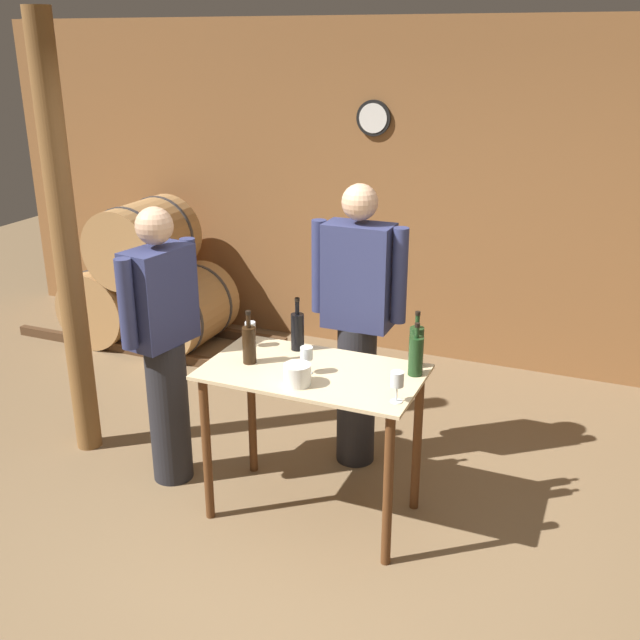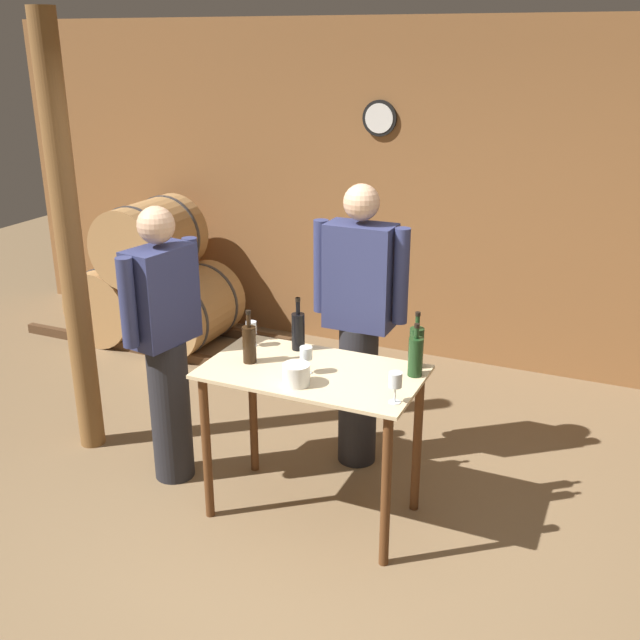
% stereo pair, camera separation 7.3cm
% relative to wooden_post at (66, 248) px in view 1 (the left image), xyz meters
% --- Properties ---
extents(ground_plane, '(14.00, 14.00, 0.00)m').
position_rel_wooden_post_xyz_m(ground_plane, '(1.78, -0.54, -1.35)').
color(ground_plane, brown).
extents(back_wall, '(8.40, 0.08, 2.70)m').
position_rel_wooden_post_xyz_m(back_wall, '(1.78, 2.37, 0.00)').
color(back_wall, brown).
rests_on(back_wall, ground_plane).
extents(barrel_rack, '(2.36, 0.80, 1.26)m').
position_rel_wooden_post_xyz_m(barrel_rack, '(-0.69, 1.71, -0.83)').
color(barrel_rack, '#4C331E').
rests_on(barrel_rack, ground_plane).
extents(tasting_table, '(1.15, 0.65, 0.88)m').
position_rel_wooden_post_xyz_m(tasting_table, '(1.67, -0.12, -0.64)').
color(tasting_table, beige).
rests_on(tasting_table, ground_plane).
extents(wooden_post, '(0.16, 0.16, 2.70)m').
position_rel_wooden_post_xyz_m(wooden_post, '(0.00, 0.00, 0.00)').
color(wooden_post, brown).
rests_on(wooden_post, ground_plane).
extents(wine_bottle_far_left, '(0.07, 0.07, 0.30)m').
position_rel_wooden_post_xyz_m(wine_bottle_far_left, '(1.31, -0.16, -0.35)').
color(wine_bottle_far_left, black).
rests_on(wine_bottle_far_left, tasting_table).
extents(wine_bottle_left, '(0.07, 0.07, 0.31)m').
position_rel_wooden_post_xyz_m(wine_bottle_left, '(1.47, 0.11, -0.35)').
color(wine_bottle_left, black).
rests_on(wine_bottle_left, tasting_table).
extents(wine_bottle_center, '(0.08, 0.08, 0.31)m').
position_rel_wooden_post_xyz_m(wine_bottle_center, '(2.15, 0.15, -0.35)').
color(wine_bottle_center, '#193819').
rests_on(wine_bottle_center, tasting_table).
extents(wine_bottle_right, '(0.08, 0.08, 0.29)m').
position_rel_wooden_post_xyz_m(wine_bottle_right, '(2.18, 0.04, -0.35)').
color(wine_bottle_right, '#193819').
rests_on(wine_bottle_right, tasting_table).
extents(wine_glass_near_left, '(0.06, 0.06, 0.15)m').
position_rel_wooden_post_xyz_m(wine_glass_near_left, '(1.21, 0.05, -0.36)').
color(wine_glass_near_left, silver).
rests_on(wine_glass_near_left, tasting_table).
extents(wine_glass_near_center, '(0.07, 0.07, 0.15)m').
position_rel_wooden_post_xyz_m(wine_glass_near_center, '(1.65, -0.16, -0.36)').
color(wine_glass_near_center, silver).
rests_on(wine_glass_near_center, tasting_table).
extents(wine_glass_near_right, '(0.07, 0.07, 0.16)m').
position_rel_wooden_post_xyz_m(wine_glass_near_right, '(2.18, -0.30, -0.35)').
color(wine_glass_near_right, silver).
rests_on(wine_glass_near_right, tasting_table).
extents(ice_bucket, '(0.14, 0.14, 0.11)m').
position_rel_wooden_post_xyz_m(ice_bucket, '(1.66, -0.31, -0.41)').
color(ice_bucket, white).
rests_on(ice_bucket, tasting_table).
extents(person_host, '(0.59, 0.24, 1.77)m').
position_rel_wooden_post_xyz_m(person_host, '(1.69, 0.52, -0.41)').
color(person_host, '#232328').
rests_on(person_host, ground_plane).
extents(person_visitor_with_scarf, '(0.29, 0.58, 1.68)m').
position_rel_wooden_post_xyz_m(person_visitor_with_scarf, '(0.73, -0.11, -0.46)').
color(person_visitor_with_scarf, '#232328').
rests_on(person_visitor_with_scarf, ground_plane).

